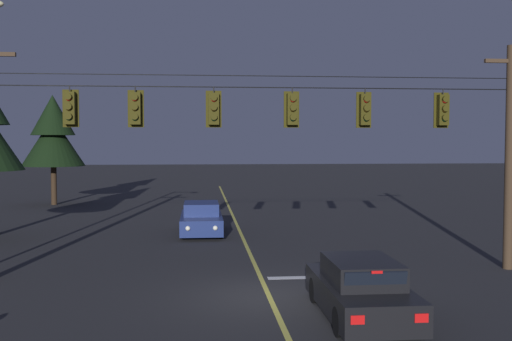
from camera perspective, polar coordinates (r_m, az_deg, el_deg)
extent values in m
plane|color=#28282B|center=(16.05, 1.29, -12.02)|extent=(180.00, 180.00, 0.00)
cube|color=#D1C64C|center=(24.53, -1.12, -6.81)|extent=(0.14, 60.00, 0.01)
cube|color=silver|center=(18.37, 6.49, -10.12)|extent=(3.40, 0.36, 0.01)
cylinder|color=#423021|center=(20.65, 23.18, 1.11)|extent=(0.32, 0.32, 7.15)
cube|color=#423021|center=(20.80, 23.35, 9.61)|extent=(1.80, 0.12, 0.12)
cylinder|color=slate|center=(20.76, 23.33, 8.65)|extent=(0.12, 0.12, 0.18)
cylinder|color=black|center=(18.28, 0.30, 7.97)|extent=(16.14, 0.03, 0.03)
cylinder|color=black|center=(18.31, 0.30, 9.07)|extent=(16.14, 0.02, 0.02)
cylinder|color=black|center=(18.58, -17.46, 7.48)|extent=(0.04, 0.04, 0.18)
cube|color=#332D0A|center=(18.54, -17.43, 5.73)|extent=(0.32, 0.26, 0.96)
cube|color=#332D0A|center=(18.68, -17.34, 5.71)|extent=(0.48, 0.03, 1.12)
sphere|color=red|center=(18.40, -17.55, 6.65)|extent=(0.17, 0.17, 0.17)
cylinder|color=#332D0A|center=(18.36, -17.58, 6.79)|extent=(0.20, 0.10, 0.20)
sphere|color=#3D280A|center=(18.38, -17.54, 5.75)|extent=(0.17, 0.17, 0.17)
cylinder|color=#332D0A|center=(18.34, -17.56, 5.89)|extent=(0.20, 0.10, 0.20)
sphere|color=black|center=(18.37, -17.52, 4.86)|extent=(0.17, 0.17, 0.17)
cylinder|color=#332D0A|center=(18.33, -17.55, 4.99)|extent=(0.20, 0.10, 0.20)
cylinder|color=black|center=(18.28, -11.52, 7.64)|extent=(0.04, 0.04, 0.18)
cube|color=#332D0A|center=(18.24, -11.50, 5.85)|extent=(0.32, 0.26, 0.96)
cube|color=#332D0A|center=(18.38, -11.45, 5.83)|extent=(0.48, 0.03, 1.12)
sphere|color=red|center=(18.10, -11.56, 6.79)|extent=(0.17, 0.17, 0.17)
cylinder|color=#332D0A|center=(18.06, -11.58, 6.93)|extent=(0.20, 0.10, 0.20)
sphere|color=#3D280A|center=(18.08, -11.55, 5.88)|extent=(0.17, 0.17, 0.17)
cylinder|color=#332D0A|center=(18.04, -11.57, 6.02)|extent=(0.20, 0.10, 0.20)
sphere|color=black|center=(18.07, -11.54, 4.97)|extent=(0.17, 0.17, 0.17)
cylinder|color=#332D0A|center=(18.03, -11.56, 5.10)|extent=(0.20, 0.10, 0.20)
cylinder|color=black|center=(18.19, -4.08, 7.71)|extent=(0.04, 0.04, 0.18)
cube|color=#332D0A|center=(18.15, -4.08, 5.92)|extent=(0.32, 0.26, 0.96)
cube|color=#332D0A|center=(18.29, -4.09, 5.89)|extent=(0.48, 0.03, 1.12)
sphere|color=red|center=(18.00, -4.07, 6.86)|extent=(0.17, 0.17, 0.17)
cylinder|color=#332D0A|center=(17.97, -4.06, 7.00)|extent=(0.20, 0.10, 0.20)
sphere|color=#3D280A|center=(17.99, -4.06, 5.94)|extent=(0.17, 0.17, 0.17)
cylinder|color=#332D0A|center=(17.95, -4.06, 6.09)|extent=(0.20, 0.10, 0.20)
sphere|color=black|center=(17.97, -4.06, 5.03)|extent=(0.17, 0.17, 0.17)
cylinder|color=#332D0A|center=(17.93, -4.06, 5.17)|extent=(0.20, 0.10, 0.20)
cylinder|color=black|center=(18.40, 3.50, 7.65)|extent=(0.04, 0.04, 0.18)
cube|color=#332D0A|center=(18.36, 3.49, 5.88)|extent=(0.32, 0.26, 0.96)
cube|color=#332D0A|center=(18.51, 3.42, 5.86)|extent=(0.48, 0.03, 1.12)
sphere|color=red|center=(18.22, 3.57, 6.81)|extent=(0.17, 0.17, 0.17)
cylinder|color=#332D0A|center=(18.19, 3.59, 6.95)|extent=(0.20, 0.10, 0.20)
sphere|color=#3D280A|center=(18.21, 3.57, 5.91)|extent=(0.17, 0.17, 0.17)
cylinder|color=#332D0A|center=(18.17, 3.59, 6.05)|extent=(0.20, 0.10, 0.20)
sphere|color=black|center=(18.19, 3.57, 5.00)|extent=(0.17, 0.17, 0.17)
cylinder|color=#332D0A|center=(18.15, 3.59, 5.14)|extent=(0.20, 0.10, 0.20)
cylinder|color=black|center=(18.89, 10.43, 7.49)|extent=(0.04, 0.04, 0.18)
cube|color=#332D0A|center=(18.85, 10.41, 5.76)|extent=(0.32, 0.26, 0.96)
cube|color=#332D0A|center=(18.99, 10.29, 5.74)|extent=(0.48, 0.03, 1.12)
sphere|color=red|center=(18.72, 10.56, 6.66)|extent=(0.17, 0.17, 0.17)
cylinder|color=#332D0A|center=(18.68, 10.59, 6.80)|extent=(0.20, 0.10, 0.20)
sphere|color=#3D280A|center=(18.70, 10.55, 5.78)|extent=(0.17, 0.17, 0.17)
cylinder|color=#332D0A|center=(18.67, 10.58, 5.92)|extent=(0.20, 0.10, 0.20)
sphere|color=black|center=(18.69, 10.54, 4.90)|extent=(0.17, 0.17, 0.17)
cylinder|color=#332D0A|center=(18.65, 10.58, 5.04)|extent=(0.20, 0.10, 0.20)
cylinder|color=black|center=(19.72, 17.51, 7.20)|extent=(0.04, 0.04, 0.18)
cube|color=#332D0A|center=(19.69, 17.49, 5.55)|extent=(0.32, 0.26, 0.96)
cube|color=#332D0A|center=(19.82, 17.33, 5.53)|extent=(0.48, 0.03, 1.12)
sphere|color=red|center=(19.56, 17.69, 6.41)|extent=(0.17, 0.17, 0.17)
cylinder|color=#332D0A|center=(19.52, 17.73, 6.54)|extent=(0.20, 0.10, 0.20)
sphere|color=#3D280A|center=(19.54, 17.67, 5.57)|extent=(0.17, 0.17, 0.17)
cylinder|color=#332D0A|center=(19.51, 17.72, 5.70)|extent=(0.20, 0.10, 0.20)
sphere|color=black|center=(19.53, 17.66, 4.73)|extent=(0.17, 0.17, 0.17)
cylinder|color=#332D0A|center=(19.49, 17.71, 4.85)|extent=(0.20, 0.10, 0.20)
cube|color=black|center=(14.38, 9.96, -11.74)|extent=(1.80, 4.30, 0.68)
cube|color=black|center=(14.13, 10.11, -9.46)|extent=(1.51, 2.15, 0.54)
cube|color=black|center=(15.01, 9.14, -8.72)|extent=(1.40, 0.21, 0.48)
cube|color=black|center=(13.13, 11.37, -10.42)|extent=(1.37, 0.18, 0.46)
cylinder|color=black|center=(15.51, 5.73, -11.34)|extent=(0.22, 0.64, 0.64)
cylinder|color=black|center=(15.88, 11.45, -11.04)|extent=(0.22, 0.64, 0.64)
cylinder|color=black|center=(13.00, 8.09, -14.17)|extent=(0.22, 0.64, 0.64)
cylinder|color=black|center=(13.45, 14.86, -13.66)|extent=(0.22, 0.64, 0.64)
cube|color=red|center=(12.18, 9.72, -13.95)|extent=(0.28, 0.03, 0.18)
cube|color=red|center=(12.57, 15.59, -13.48)|extent=(0.28, 0.03, 0.18)
cube|color=red|center=(12.98, 11.52, -9.53)|extent=(0.24, 0.04, 0.06)
cube|color=navy|center=(26.57, -5.26, -4.98)|extent=(1.80, 4.30, 0.68)
cube|color=navy|center=(26.61, -5.27, -3.64)|extent=(1.51, 2.15, 0.54)
cube|color=black|center=(25.68, -5.26, -3.88)|extent=(1.40, 0.21, 0.48)
cube|color=black|center=(27.66, -5.28, -3.40)|extent=(1.37, 0.18, 0.46)
cylinder|color=black|center=(25.29, -3.45, -5.80)|extent=(0.22, 0.64, 0.64)
cylinder|color=black|center=(25.28, -7.05, -5.82)|extent=(0.22, 0.64, 0.64)
cylinder|color=black|center=(27.93, -3.64, -4.98)|extent=(0.22, 0.64, 0.64)
cylinder|color=black|center=(27.92, -6.90, -5.00)|extent=(0.22, 0.64, 0.64)
sphere|color=white|center=(24.42, -3.93, -5.53)|extent=(0.20, 0.20, 0.20)
sphere|color=white|center=(24.41, -6.56, -5.54)|extent=(0.20, 0.20, 0.20)
cylinder|color=#332316|center=(40.59, -18.82, -1.14)|extent=(0.36, 0.36, 2.81)
cone|color=black|center=(40.50, -18.88, 2.67)|extent=(3.98, 3.98, 3.18)
cone|color=black|center=(40.54, -18.92, 5.06)|extent=(2.79, 2.79, 2.59)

